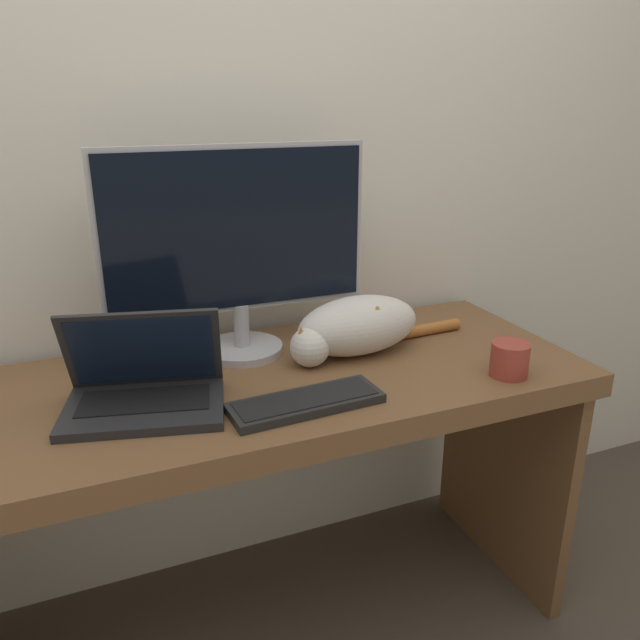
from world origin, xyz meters
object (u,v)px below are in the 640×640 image
(coffee_mug, at_px, (510,359))
(monitor, at_px, (238,245))
(cat, at_px, (356,326))
(laptop, at_px, (144,389))
(external_keyboard, at_px, (306,402))

(coffee_mug, bearing_deg, monitor, 145.26)
(cat, bearing_deg, coffee_mug, -46.48)
(cat, xyz_separation_m, coffee_mug, (0.28, -0.26, -0.04))
(laptop, height_order, cat, laptop)
(cat, bearing_deg, monitor, 152.68)
(laptop, bearing_deg, cat, 24.04)
(monitor, height_order, external_keyboard, monitor)
(external_keyboard, bearing_deg, cat, 41.92)
(monitor, relative_size, laptop, 1.79)
(monitor, distance_m, cat, 0.36)
(laptop, bearing_deg, monitor, 52.14)
(monitor, bearing_deg, cat, -23.90)
(monitor, bearing_deg, laptop, -141.60)
(monitor, xyz_separation_m, external_keyboard, (0.04, -0.35, -0.28))
(laptop, relative_size, coffee_mug, 4.12)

